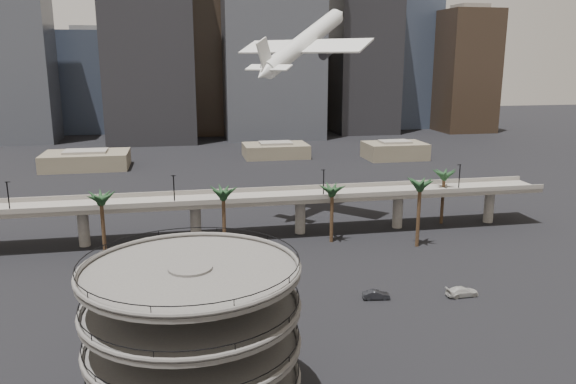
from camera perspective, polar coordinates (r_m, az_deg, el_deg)
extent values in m
plane|color=black|center=(69.25, 1.98, -18.34)|extent=(700.00, 700.00, 0.00)
cylinder|color=#534F4D|center=(60.44, -9.58, -14.85)|extent=(4.40, 4.40, 16.50)
cylinder|color=#534F4D|center=(62.54, -9.42, -18.27)|extent=(22.00, 22.00, 0.45)
torus|color=#534F4D|center=(62.30, -9.44, -17.89)|extent=(22.20, 22.20, 0.50)
torus|color=black|center=(61.89, -9.47, -17.26)|extent=(21.80, 21.80, 0.10)
cylinder|color=#534F4D|center=(60.55, -9.57, -15.04)|extent=(22.00, 22.00, 0.45)
torus|color=#534F4D|center=(60.33, -9.59, -14.64)|extent=(22.20, 22.20, 0.50)
torus|color=black|center=(59.96, -9.62, -13.97)|extent=(21.80, 21.80, 0.10)
cylinder|color=#534F4D|center=(58.76, -9.73, -11.60)|extent=(22.00, 22.00, 0.45)
torus|color=#534F4D|center=(58.57, -9.74, -11.18)|extent=(22.20, 22.20, 0.50)
torus|color=black|center=(58.24, -9.78, -10.47)|extent=(21.80, 21.80, 0.10)
cylinder|color=#534F4D|center=(57.20, -9.88, -7.97)|extent=(22.00, 22.00, 0.45)
torus|color=#534F4D|center=(57.03, -9.90, -7.52)|extent=(22.20, 22.20, 0.50)
torus|color=black|center=(56.75, -9.94, -6.77)|extent=(21.80, 21.80, 0.10)
cube|color=slate|center=(116.66, -4.04, -0.73)|extent=(130.00, 9.00, 0.90)
cube|color=slate|center=(112.11, -3.76, -0.84)|extent=(130.00, 0.30, 1.00)
cube|color=slate|center=(120.79, -4.31, 0.19)|extent=(130.00, 0.30, 1.00)
cylinder|color=slate|center=(118.60, -20.06, -3.40)|extent=(2.20, 2.20, 8.00)
cylinder|color=slate|center=(117.01, -9.36, -2.97)|extent=(2.20, 2.20, 8.00)
cylinder|color=slate|center=(119.51, 1.24, -2.44)|extent=(2.20, 2.20, 8.00)
cylinder|color=slate|center=(125.87, 11.08, -1.88)|extent=(2.20, 2.20, 8.00)
cylinder|color=slate|center=(135.54, 19.75, -1.33)|extent=(2.20, 2.20, 8.00)
cylinder|color=black|center=(115.56, -26.53, -0.49)|extent=(0.24, 0.24, 6.00)
cylinder|color=black|center=(111.18, -11.50, 0.17)|extent=(0.24, 0.24, 6.00)
cylinder|color=black|center=(114.75, 3.64, 0.83)|extent=(0.24, 0.24, 6.00)
cylinder|color=black|center=(125.60, 17.01, 1.36)|extent=(0.24, 0.24, 6.00)
cylinder|color=#4B3420|center=(106.05, -6.51, -3.32)|extent=(0.70, 0.70, 12.15)
ellipsoid|color=#18351B|center=(104.38, -6.60, 0.09)|extent=(4.40, 4.40, 2.00)
cylinder|color=#4B3420|center=(113.70, 4.46, -2.47)|extent=(0.70, 0.70, 10.80)
ellipsoid|color=#18351B|center=(112.25, 4.51, 0.37)|extent=(4.40, 4.40, 2.00)
cylinder|color=#4B3420|center=(113.32, 13.11, -2.37)|extent=(0.70, 0.70, 12.60)
ellipsoid|color=#18351B|center=(111.73, 13.29, 0.94)|extent=(4.40, 4.40, 2.00)
cylinder|color=#4B3420|center=(130.75, 15.43, -0.72)|extent=(0.70, 0.70, 11.25)
ellipsoid|color=#18351B|center=(129.46, 15.60, 1.87)|extent=(4.40, 4.40, 2.00)
cylinder|color=#4B3420|center=(108.75, -18.25, -3.62)|extent=(0.70, 0.70, 11.70)
ellipsoid|color=#18351B|center=(107.16, -18.49, -0.42)|extent=(4.40, 4.40, 2.00)
cube|color=brown|center=(202.66, -19.81, 3.04)|extent=(28.00, 18.00, 5.50)
cube|color=slate|center=(202.16, -19.88, 3.92)|extent=(14.00, 9.00, 0.80)
cube|color=brown|center=(213.07, -1.27, 4.24)|extent=(24.00, 16.00, 5.00)
cube|color=slate|center=(212.63, -1.28, 5.01)|extent=(12.00, 8.00, 0.80)
cube|color=brown|center=(213.14, 10.78, 4.14)|extent=(22.00, 15.00, 6.00)
cube|color=slate|center=(212.64, 10.82, 5.05)|extent=(11.00, 7.50, 0.80)
cube|color=#43464F|center=(275.53, -25.66, 12.94)|extent=(26.00, 24.00, 80.71)
cube|color=#364054|center=(305.40, -19.13, 10.51)|extent=(30.00, 30.00, 49.67)
cube|color=slate|center=(305.52, -19.52, 15.38)|extent=(16.50, 16.50, 2.40)
cube|color=black|center=(258.41, -14.19, 17.56)|extent=(38.00, 30.00, 113.83)
cube|color=#30241A|center=(283.13, -7.51, 15.35)|extent=(28.00, 26.00, 93.13)
cube|color=#43464F|center=(267.15, -1.67, 18.91)|extent=(45.00, 32.00, 124.18)
cube|color=gray|center=(305.47, 2.01, 10.64)|extent=(24.00, 24.00, 43.46)
cube|color=slate|center=(305.23, 2.04, 14.94)|extent=(13.20, 13.20, 2.40)
cube|color=black|center=(287.57, 7.86, 15.82)|extent=(30.00, 28.00, 98.31)
cube|color=#364054|center=(315.43, 11.37, 13.11)|extent=(34.00, 30.00, 72.44)
cube|color=#30241A|center=(303.47, 17.59, 11.58)|extent=(26.00, 26.00, 60.02)
cube|color=slate|center=(304.41, 18.03, 17.45)|extent=(14.30, 14.30, 2.40)
cube|color=gray|center=(319.34, -5.41, 10.34)|extent=(22.00, 22.00, 39.32)
cube|color=slate|center=(318.92, -5.49, 14.08)|extent=(12.10, 12.10, 2.40)
cylinder|color=silver|center=(129.74, 1.66, 15.02)|extent=(23.52, 22.80, 15.69)
cone|color=silver|center=(142.93, 5.20, 17.53)|extent=(6.26, 6.23, 5.04)
cone|color=silver|center=(117.42, -2.54, 11.90)|extent=(5.84, 5.80, 4.65)
cube|color=silver|center=(129.12, 1.48, 14.58)|extent=(26.90, 27.64, 3.17)
cube|color=silver|center=(118.80, -2.01, 12.53)|extent=(9.17, 9.41, 1.29)
cube|color=silver|center=(117.83, -2.39, 13.85)|extent=(4.24, 4.09, 6.76)
cylinder|color=#252529|center=(133.35, -0.42, 14.05)|extent=(5.07, 4.98, 3.78)
cylinder|color=#252529|center=(126.87, 4.04, 14.05)|extent=(5.07, 4.98, 3.78)
imported|color=red|center=(85.38, -6.74, -11.44)|extent=(4.34, 2.60, 1.38)
imported|color=black|center=(89.56, 8.94, -10.28)|extent=(4.38, 2.01, 1.39)
imported|color=beige|center=(93.62, 17.27, -9.63)|extent=(5.31, 2.39, 1.51)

